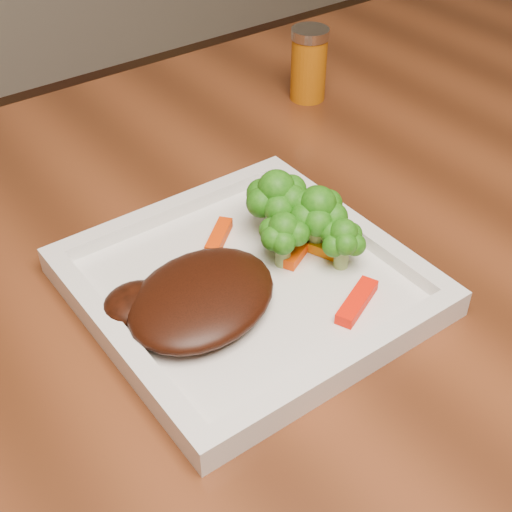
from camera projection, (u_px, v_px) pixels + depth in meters
dining_table at (370, 423)px, 0.98m from camera, size 1.60×0.90×0.75m
plate at (247, 287)px, 0.63m from camera, size 0.27×0.27×0.01m
steak at (202, 298)px, 0.59m from camera, size 0.16×0.14×0.03m
broccoli_0 at (276, 204)px, 0.66m from camera, size 0.09×0.09×0.07m
broccoli_1 at (317, 219)px, 0.64m from camera, size 0.07×0.07×0.06m
broccoli_2 at (343, 240)px, 0.62m from camera, size 0.06×0.06×0.06m
broccoli_3 at (284, 237)px, 0.63m from camera, size 0.05×0.05×0.06m
carrot_0 at (357, 302)px, 0.60m from camera, size 0.06×0.04×0.01m
carrot_3 at (306, 215)px, 0.69m from camera, size 0.06×0.02×0.01m
carrot_4 at (219, 236)px, 0.67m from camera, size 0.05×0.04×0.01m
carrot_5 at (319, 247)px, 0.65m from camera, size 0.03×0.05×0.01m
carrot_6 at (299, 249)px, 0.65m from camera, size 0.05×0.04×0.01m
spice_shaker at (309, 64)px, 0.89m from camera, size 0.06×0.06×0.09m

